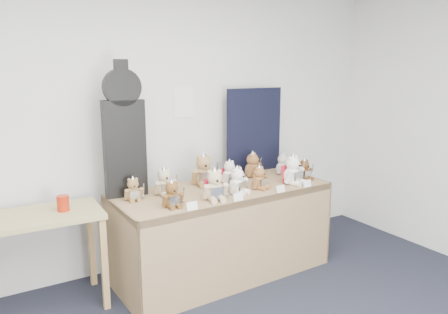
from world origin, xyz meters
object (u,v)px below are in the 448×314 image
teddy_front_far_left (172,195)px  teddy_front_end (304,171)px  teddy_front_centre (238,182)px  teddy_back_centre_right (230,173)px  display_table (227,209)px  teddy_front_right (260,179)px  side_table (38,230)px  teddy_back_right (253,166)px  teddy_front_left (215,186)px  teddy_back_end (283,165)px  teddy_front_far_right (293,171)px  teddy_back_centre_left (204,171)px  red_cup (63,203)px  teddy_back_far_left (133,190)px  guitar_case (124,131)px  teddy_back_left (165,183)px

teddy_front_far_left → teddy_front_end: (1.47, 0.11, -0.00)m
teddy_front_centre → teddy_back_centre_right: bearing=48.0°
display_table → teddy_front_right: (0.29, -0.10, 0.27)m
side_table → teddy_back_right: size_ratio=3.52×
teddy_front_far_left → teddy_front_left: 0.39m
display_table → teddy_back_end: 0.89m
teddy_front_far_right → teddy_back_end: (0.16, 0.35, -0.03)m
teddy_front_far_right → teddy_back_centre_left: bearing=136.2°
red_cup → teddy_back_centre_left: (1.28, 0.03, 0.09)m
teddy_front_far_left → side_table: bearing=156.5°
teddy_front_left → teddy_back_far_left: (-0.59, 0.34, -0.03)m
teddy_front_left → teddy_front_centre: (0.27, 0.06, -0.01)m
teddy_front_right → teddy_back_centre_right: 0.34m
teddy_back_centre_left → display_table: bearing=-60.4°
guitar_case → teddy_back_end: guitar_case is taller
teddy_front_left → teddy_back_centre_right: bearing=57.5°
teddy_front_centre → teddy_front_end: 0.82m
teddy_front_end → teddy_back_right: 0.51m
teddy_front_left → teddy_front_right: bearing=21.2°
red_cup → teddy_back_right: size_ratio=0.44×
teddy_front_far_left → teddy_front_end: teddy_front_far_left is taller
teddy_back_centre_left → teddy_front_far_left: bearing=-127.6°
teddy_back_right → teddy_front_far_right: bearing=-98.1°
side_table → teddy_front_far_right: teddy_front_far_right is taller
side_table → guitar_case: size_ratio=0.85×
teddy_front_right → teddy_back_centre_left: 0.53m
side_table → teddy_front_far_right: bearing=-8.0°
teddy_front_left → teddy_front_far_right: bearing=15.8°
teddy_front_centre → side_table: bearing=144.7°
teddy_back_left → teddy_back_right: teddy_back_right is taller
side_table → teddy_front_left: (1.33, -0.45, 0.27)m
red_cup → teddy_back_end: 2.18m
guitar_case → teddy_front_right: 1.28m
teddy_front_far_left → teddy_back_end: (1.43, 0.39, 0.00)m
teddy_front_right → teddy_back_centre_right: size_ratio=0.97×
red_cup → teddy_back_centre_right: 1.53m
teddy_back_centre_right → teddy_back_end: teddy_back_centre_right is taller
teddy_front_end → teddy_back_end: bearing=96.0°
teddy_front_far_right → teddy_back_centre_left: size_ratio=0.95×
teddy_back_left → guitar_case: bearing=155.0°
side_table → teddy_back_end: size_ratio=4.05×
teddy_front_left → teddy_back_right: 0.86m
teddy_front_far_left → teddy_back_end: teddy_back_end is taller
teddy_front_far_left → teddy_back_right: teddy_back_right is taller
teddy_front_far_left → teddy_front_right: size_ratio=1.01×
teddy_front_right → teddy_back_right: 0.44m
red_cup → teddy_front_far_right: bearing=-10.5°
teddy_front_far_left → teddy_front_left: (0.38, -0.01, 0.02)m
side_table → teddy_front_centre: teddy_front_centre is taller
guitar_case → teddy_back_centre_left: 0.86m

